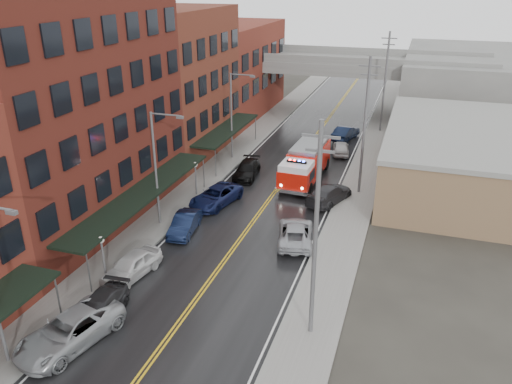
% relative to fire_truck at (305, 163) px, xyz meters
% --- Properties ---
extents(road, '(11.00, 160.00, 0.02)m').
position_rel_fire_truck_xyz_m(road, '(-1.89, -6.46, -1.75)').
color(road, black).
rests_on(road, ground).
extents(sidewalk_left, '(3.00, 160.00, 0.15)m').
position_rel_fire_truck_xyz_m(sidewalk_left, '(-9.19, -6.46, -1.68)').
color(sidewalk_left, slate).
rests_on(sidewalk_left, ground).
extents(sidewalk_right, '(3.00, 160.00, 0.15)m').
position_rel_fire_truck_xyz_m(sidewalk_right, '(5.41, -6.46, -1.68)').
color(sidewalk_right, slate).
rests_on(sidewalk_right, ground).
extents(curb_left, '(0.30, 160.00, 0.15)m').
position_rel_fire_truck_xyz_m(curb_left, '(-7.54, -6.46, -1.68)').
color(curb_left, gray).
rests_on(curb_left, ground).
extents(curb_right, '(0.30, 160.00, 0.15)m').
position_rel_fire_truck_xyz_m(curb_right, '(3.76, -6.46, -1.68)').
color(curb_right, gray).
rests_on(curb_right, ground).
extents(brick_building_b, '(9.00, 20.00, 18.00)m').
position_rel_fire_truck_xyz_m(brick_building_b, '(-15.19, -13.46, 7.24)').
color(brick_building_b, '#4E1414').
rests_on(brick_building_b, ground).
extents(brick_building_c, '(9.00, 15.00, 15.00)m').
position_rel_fire_truck_xyz_m(brick_building_c, '(-15.19, 4.04, 5.74)').
color(brick_building_c, maroon).
rests_on(brick_building_c, ground).
extents(brick_building_far, '(9.00, 20.00, 12.00)m').
position_rel_fire_truck_xyz_m(brick_building_far, '(-15.19, 21.54, 4.24)').
color(brick_building_far, maroon).
rests_on(brick_building_far, ground).
extents(tan_building, '(14.00, 22.00, 5.00)m').
position_rel_fire_truck_xyz_m(tan_building, '(14.11, 3.54, 0.74)').
color(tan_building, olive).
rests_on(tan_building, ground).
extents(right_far_block, '(18.00, 30.00, 8.00)m').
position_rel_fire_truck_xyz_m(right_far_block, '(16.11, 33.54, 2.24)').
color(right_far_block, slate).
rests_on(right_far_block, ground).
extents(awning_1, '(2.60, 18.00, 3.09)m').
position_rel_fire_truck_xyz_m(awning_1, '(-9.39, -13.46, 1.23)').
color(awning_1, black).
rests_on(awning_1, ground).
extents(awning_2, '(2.60, 13.00, 3.09)m').
position_rel_fire_truck_xyz_m(awning_2, '(-9.38, 4.04, 1.23)').
color(awning_2, black).
rests_on(awning_2, ground).
extents(globe_lamp_1, '(0.44, 0.44, 3.12)m').
position_rel_fire_truck_xyz_m(globe_lamp_1, '(-8.29, -20.46, 0.56)').
color(globe_lamp_1, '#59595B').
rests_on(globe_lamp_1, ground).
extents(globe_lamp_2, '(0.44, 0.44, 3.12)m').
position_rel_fire_truck_xyz_m(globe_lamp_2, '(-8.29, -6.46, 0.56)').
color(globe_lamp_2, '#59595B').
rests_on(globe_lamp_2, ground).
extents(street_lamp_1, '(2.64, 0.22, 9.00)m').
position_rel_fire_truck_xyz_m(street_lamp_1, '(-8.44, -12.46, 3.43)').
color(street_lamp_1, '#59595B').
rests_on(street_lamp_1, ground).
extents(street_lamp_2, '(2.64, 0.22, 9.00)m').
position_rel_fire_truck_xyz_m(street_lamp_2, '(-8.44, 3.54, 3.43)').
color(street_lamp_2, '#59595B').
rests_on(street_lamp_2, ground).
extents(utility_pole_0, '(1.80, 0.24, 12.00)m').
position_rel_fire_truck_xyz_m(utility_pole_0, '(5.31, -21.46, 4.55)').
color(utility_pole_0, '#59595B').
rests_on(utility_pole_0, ground).
extents(utility_pole_1, '(1.80, 0.24, 12.00)m').
position_rel_fire_truck_xyz_m(utility_pole_1, '(5.31, -1.46, 4.55)').
color(utility_pole_1, '#59595B').
rests_on(utility_pole_1, ground).
extents(utility_pole_2, '(1.80, 0.24, 12.00)m').
position_rel_fire_truck_xyz_m(utility_pole_2, '(5.31, 18.54, 4.55)').
color(utility_pole_2, '#59595B').
rests_on(utility_pole_2, ground).
extents(overpass, '(40.00, 10.00, 7.50)m').
position_rel_fire_truck_xyz_m(overpass, '(-1.89, 25.54, 4.23)').
color(overpass, slate).
rests_on(overpass, ground).
extents(fire_truck, '(3.85, 8.98, 3.24)m').
position_rel_fire_truck_xyz_m(fire_truck, '(0.00, 0.00, 0.00)').
color(fire_truck, '#BD1308').
rests_on(fire_truck, ground).
extents(parked_car_left_2, '(4.10, 6.46, 1.66)m').
position_rel_fire_truck_xyz_m(parked_car_left_2, '(-6.56, -26.26, -0.93)').
color(parked_car_left_2, '#93979A').
rests_on(parked_car_left_2, ground).
extents(parked_car_left_3, '(2.33, 4.94, 1.39)m').
position_rel_fire_truck_xyz_m(parked_car_left_3, '(-6.31, -24.04, -1.06)').
color(parked_car_left_3, '#242427').
rests_on(parked_car_left_3, ground).
extents(parked_car_left_4, '(2.62, 4.86, 1.57)m').
position_rel_fire_truck_xyz_m(parked_car_left_4, '(-6.89, -19.56, -0.97)').
color(parked_car_left_4, silver).
rests_on(parked_car_left_4, ground).
extents(parked_car_left_5, '(2.11, 4.57, 1.45)m').
position_rel_fire_truck_xyz_m(parked_car_left_5, '(-6.25, -13.05, -1.03)').
color(parked_car_left_5, '#0E1732').
rests_on(parked_car_left_5, ground).
extents(parked_car_left_6, '(3.66, 5.90, 1.52)m').
position_rel_fire_truck_xyz_m(parked_car_left_6, '(-5.93, -7.66, -0.99)').
color(parked_car_left_6, '#111941').
rests_on(parked_car_left_6, ground).
extents(parked_car_left_7, '(2.56, 5.17, 1.44)m').
position_rel_fire_truck_xyz_m(parked_car_left_7, '(-5.49, -0.94, -1.03)').
color(parked_car_left_7, black).
rests_on(parked_car_left_7, ground).
extents(parked_car_right_0, '(3.54, 5.69, 1.47)m').
position_rel_fire_truck_xyz_m(parked_car_right_0, '(2.05, -11.86, -1.02)').
color(parked_car_right_0, '#A1A3A9').
rests_on(parked_car_right_0, ground).
extents(parked_car_right_1, '(3.83, 5.72, 1.54)m').
position_rel_fire_truck_xyz_m(parked_car_right_1, '(3.11, -4.21, -0.99)').
color(parked_car_right_1, '#2B2B2E').
rests_on(parked_car_right_1, ground).
extents(parked_car_right_2, '(2.46, 4.51, 1.46)m').
position_rel_fire_truck_xyz_m(parked_car_right_2, '(2.02, 8.57, -1.03)').
color(parked_car_right_2, '#B8B8B8').
rests_on(parked_car_right_2, ground).
extents(parked_car_right_3, '(2.82, 5.17, 1.62)m').
position_rel_fire_truck_xyz_m(parked_car_right_3, '(1.71, 13.99, -0.95)').
color(parked_car_right_3, black).
rests_on(parked_car_right_3, ground).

